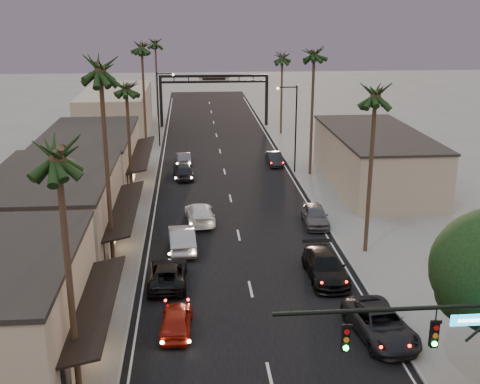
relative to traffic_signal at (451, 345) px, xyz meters
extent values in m
plane|color=slate|center=(-5.69, 36.00, -5.08)|extent=(200.00, 200.00, 0.00)
cube|color=black|center=(-5.69, 41.00, -5.08)|extent=(14.00, 120.00, 0.02)
cube|color=slate|center=(-15.19, 48.00, -5.02)|extent=(5.00, 92.00, 0.12)
cube|color=slate|center=(3.81, 48.00, -5.02)|extent=(5.00, 92.00, 0.12)
cube|color=#9E947F|center=(-18.69, 22.00, -2.33)|extent=(8.00, 14.00, 5.50)
cube|color=tan|center=(-18.69, 38.00, -2.58)|extent=(8.00, 16.00, 5.00)
cube|color=#9E947F|center=(-18.69, 61.00, -2.08)|extent=(8.00, 20.00, 6.00)
cube|color=#9E947F|center=(8.31, 36.00, -2.58)|extent=(8.00, 18.00, 5.00)
cylinder|color=black|center=(-2.29, 0.00, 1.52)|extent=(8.40, 0.16, 0.16)
cube|color=black|center=(-3.89, 0.00, 0.47)|extent=(0.28, 0.22, 1.00)
cube|color=black|center=(-0.69, 0.00, 0.47)|extent=(0.28, 0.22, 1.00)
cube|color=#0C89C2|center=(0.81, 0.00, 0.97)|extent=(1.90, 0.08, 0.42)
sphere|color=black|center=(2.51, 4.10, -0.08)|extent=(2.80, 2.80, 2.80)
cube|color=black|center=(-13.09, 66.00, -1.58)|extent=(0.40, 0.40, 7.00)
cube|color=black|center=(1.71, 66.00, -1.58)|extent=(0.40, 0.40, 7.00)
cube|color=black|center=(-5.69, 66.00, 2.02)|extent=(15.20, 0.35, 0.35)
cube|color=black|center=(-5.69, 66.00, 1.22)|extent=(15.20, 0.30, 0.30)
cube|color=beige|center=(-5.69, 65.98, 1.62)|extent=(4.20, 0.12, 1.00)
cylinder|color=black|center=(1.51, 41.00, -0.58)|extent=(0.16, 0.16, 9.00)
cylinder|color=black|center=(0.51, 41.00, 3.72)|extent=(2.00, 0.12, 0.12)
sphere|color=#FFD899|center=(-0.39, 41.00, 3.62)|extent=(0.30, 0.30, 0.30)
cylinder|color=black|center=(-12.89, 54.00, -0.58)|extent=(0.16, 0.16, 9.00)
cylinder|color=black|center=(-11.89, 54.00, 3.72)|extent=(2.00, 0.12, 0.12)
sphere|color=#FFD899|center=(-10.99, 54.00, 3.62)|extent=(0.30, 0.30, 0.30)
cylinder|color=#38281C|center=(-14.29, 5.00, 0.42)|extent=(0.28, 0.28, 11.00)
sphere|color=black|center=(-14.29, 5.00, 6.52)|extent=(3.20, 3.20, 3.20)
cylinder|color=#38281C|center=(-14.29, 18.00, 1.42)|extent=(0.28, 0.28, 13.00)
sphere|color=black|center=(-14.29, 18.00, 8.52)|extent=(3.20, 3.20, 3.20)
cylinder|color=#38281C|center=(-14.29, 32.00, -0.08)|extent=(0.28, 0.28, 10.00)
sphere|color=black|center=(-14.29, 32.00, 5.52)|extent=(3.20, 3.20, 3.20)
cylinder|color=#38281C|center=(-14.29, 51.00, 0.92)|extent=(0.28, 0.28, 12.00)
sphere|color=black|center=(-14.29, 51.00, 7.52)|extent=(3.20, 3.20, 3.20)
cylinder|color=#38281C|center=(2.91, 20.00, 0.42)|extent=(0.28, 0.28, 11.00)
sphere|color=black|center=(2.91, 20.00, 6.52)|extent=(3.20, 3.20, 3.20)
cylinder|color=#38281C|center=(2.91, 40.00, 0.92)|extent=(0.28, 0.28, 12.00)
sphere|color=black|center=(2.91, 40.00, 7.52)|extent=(3.20, 3.20, 3.20)
cylinder|color=#38281C|center=(2.91, 60.00, -0.08)|extent=(0.28, 0.28, 10.00)
sphere|color=black|center=(2.91, 60.00, 5.52)|extent=(3.20, 3.20, 3.20)
cylinder|color=#38281C|center=(-13.99, 74.00, 0.42)|extent=(0.28, 0.28, 11.00)
sphere|color=black|center=(-13.99, 74.00, 6.52)|extent=(3.20, 3.20, 3.20)
imported|color=#97180B|center=(-10.12, 10.39, -4.39)|extent=(1.85, 4.15, 1.39)
imported|color=black|center=(-10.76, 16.13, -4.38)|extent=(2.39, 5.09, 1.41)
imported|color=#97969B|center=(-9.92, 21.63, -4.25)|extent=(2.11, 5.16, 1.66)
imported|color=white|center=(-8.54, 27.13, -4.33)|extent=(2.54, 5.31, 1.49)
imported|color=black|center=(-9.89, 39.90, -4.31)|extent=(2.24, 4.69, 1.55)
imported|color=#4F4F54|center=(-9.95, 45.40, -4.41)|extent=(1.75, 4.17, 1.34)
imported|color=black|center=(0.51, 8.93, -4.31)|extent=(3.26, 5.85, 1.55)
imported|color=black|center=(-0.84, 16.10, -4.27)|extent=(2.33, 5.63, 1.63)
imported|color=#4D4D52|center=(0.51, 25.75, -4.30)|extent=(2.07, 4.69, 1.57)
imported|color=black|center=(-0.14, 44.26, -4.40)|extent=(1.60, 4.19, 1.36)
camera|label=1|loc=(-9.13, -18.15, 11.68)|focal=45.00mm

